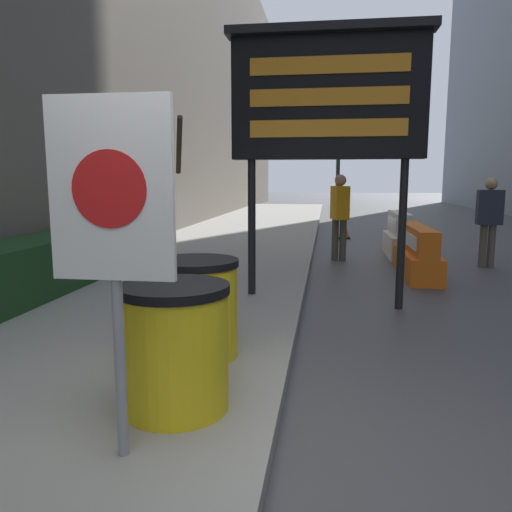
% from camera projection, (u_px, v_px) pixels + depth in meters
% --- Properties ---
extents(ground_plane, '(120.00, 120.00, 0.00)m').
position_uv_depth(ground_plane, '(269.00, 478.00, 2.76)').
color(ground_plane, '#474749').
extents(hedge_strip, '(0.90, 7.17, 0.72)m').
position_uv_depth(hedge_strip, '(30.00, 268.00, 6.50)').
color(hedge_strip, '#1E421E').
rests_on(hedge_strip, sidewalk_left).
extents(bare_tree, '(1.46, 1.55, 2.79)m').
position_uv_depth(bare_tree, '(153.00, 186.00, 10.50)').
color(bare_tree, '#4C3D2D').
rests_on(bare_tree, sidewalk_left).
extents(barrel_drum_foreground, '(0.72, 0.72, 0.84)m').
position_uv_depth(barrel_drum_foreground, '(175.00, 347.00, 3.25)').
color(barrel_drum_foreground, yellow).
rests_on(barrel_drum_foreground, sidewalk_left).
extents(barrel_drum_middle, '(0.72, 0.72, 0.84)m').
position_uv_depth(barrel_drum_middle, '(197.00, 308.00, 4.24)').
color(barrel_drum_middle, yellow).
rests_on(barrel_drum_middle, sidewalk_left).
extents(warning_sign, '(0.66, 0.08, 1.92)m').
position_uv_depth(warning_sign, '(112.00, 214.00, 2.53)').
color(warning_sign, gray).
rests_on(warning_sign, sidewalk_left).
extents(message_board, '(2.49, 0.36, 3.45)m').
position_uv_depth(message_board, '(328.00, 98.00, 6.09)').
color(message_board, black).
rests_on(message_board, ground_plane).
extents(jersey_barrier_orange_far, '(0.52, 2.13, 0.85)m').
position_uv_depth(jersey_barrier_orange_far, '(417.00, 254.00, 8.48)').
color(jersey_barrier_orange_far, orange).
rests_on(jersey_barrier_orange_far, ground_plane).
extents(jersey_barrier_white, '(0.50, 1.70, 0.94)m').
position_uv_depth(jersey_barrier_white, '(399.00, 237.00, 10.65)').
color(jersey_barrier_white, silver).
rests_on(jersey_barrier_white, ground_plane).
extents(traffic_cone_near, '(0.35, 0.35, 0.63)m').
position_uv_depth(traffic_cone_near, '(344.00, 228.00, 13.82)').
color(traffic_cone_near, black).
rests_on(traffic_cone_near, ground_plane).
extents(traffic_light_near_curb, '(0.28, 0.44, 4.28)m').
position_uv_depth(traffic_light_near_curb, '(339.00, 131.00, 15.19)').
color(traffic_light_near_curb, '#2D2D30').
rests_on(traffic_light_near_curb, ground_plane).
extents(pedestrian_worker, '(0.45, 0.29, 1.66)m').
position_uv_depth(pedestrian_worker, '(489.00, 215.00, 9.20)').
color(pedestrian_worker, '#514C42').
rests_on(pedestrian_worker, ground_plane).
extents(pedestrian_passerby, '(0.38, 0.51, 1.73)m').
position_uv_depth(pedestrian_passerby, '(340.00, 210.00, 9.99)').
color(pedestrian_passerby, '#514C42').
rests_on(pedestrian_passerby, ground_plane).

